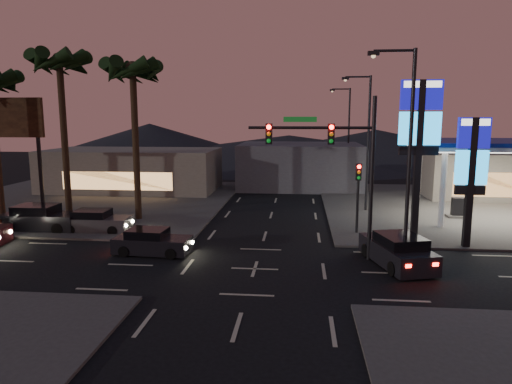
# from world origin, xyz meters

# --- Properties ---
(ground) EXTENTS (140.00, 140.00, 0.00)m
(ground) POSITION_xyz_m (0.00, 0.00, 0.00)
(ground) COLOR black
(ground) RESTS_ON ground
(corner_lot_ne) EXTENTS (24.00, 24.00, 0.12)m
(corner_lot_ne) POSITION_xyz_m (16.00, 16.00, 0.06)
(corner_lot_ne) COLOR #47443F
(corner_lot_ne) RESTS_ON ground
(corner_lot_nw) EXTENTS (24.00, 24.00, 0.12)m
(corner_lot_nw) POSITION_xyz_m (-16.00, 16.00, 0.06)
(corner_lot_nw) COLOR #47443F
(corner_lot_nw) RESTS_ON ground
(gas_station) EXTENTS (12.20, 8.20, 5.47)m
(gas_station) POSITION_xyz_m (16.00, 12.00, 5.08)
(gas_station) COLOR silver
(gas_station) RESTS_ON ground
(convenience_store) EXTENTS (10.00, 6.00, 4.00)m
(convenience_store) POSITION_xyz_m (18.00, 21.00, 2.00)
(convenience_store) COLOR #726B5B
(convenience_store) RESTS_ON ground
(pylon_sign_tall) EXTENTS (2.20, 0.35, 9.00)m
(pylon_sign_tall) POSITION_xyz_m (8.50, 5.50, 6.39)
(pylon_sign_tall) COLOR black
(pylon_sign_tall) RESTS_ON ground
(pylon_sign_short) EXTENTS (1.60, 0.35, 7.00)m
(pylon_sign_short) POSITION_xyz_m (11.00, 4.50, 4.66)
(pylon_sign_short) COLOR black
(pylon_sign_short) RESTS_ON ground
(traffic_signal_mast) EXTENTS (6.10, 0.39, 8.00)m
(traffic_signal_mast) POSITION_xyz_m (3.76, 1.99, 5.23)
(traffic_signal_mast) COLOR black
(traffic_signal_mast) RESTS_ON ground
(pedestal_signal) EXTENTS (0.32, 0.39, 4.30)m
(pedestal_signal) POSITION_xyz_m (5.50, 6.98, 2.92)
(pedestal_signal) COLOR black
(pedestal_signal) RESTS_ON ground
(streetlight_near) EXTENTS (2.14, 0.25, 10.00)m
(streetlight_near) POSITION_xyz_m (6.79, 1.00, 5.72)
(streetlight_near) COLOR black
(streetlight_near) RESTS_ON ground
(streetlight_mid) EXTENTS (2.14, 0.25, 10.00)m
(streetlight_mid) POSITION_xyz_m (6.79, 14.00, 5.72)
(streetlight_mid) COLOR black
(streetlight_mid) RESTS_ON ground
(streetlight_far) EXTENTS (2.14, 0.25, 10.00)m
(streetlight_far) POSITION_xyz_m (6.79, 28.00, 5.72)
(streetlight_far) COLOR black
(streetlight_far) RESTS_ON ground
(palm_a) EXTENTS (4.41, 4.41, 10.86)m
(palm_a) POSITION_xyz_m (-9.00, 9.50, 9.43)
(palm_a) COLOR black
(palm_a) RESTS_ON ground
(palm_b) EXTENTS (4.41, 4.41, 11.46)m
(palm_b) POSITION_xyz_m (-14.00, 9.50, 9.97)
(palm_b) COLOR black
(palm_b) RESTS_ON ground
(billboard) EXTENTS (6.00, 0.30, 8.50)m
(billboard) POSITION_xyz_m (-20.50, 13.00, 6.33)
(billboard) COLOR black
(billboard) RESTS_ON ground
(building_far_west) EXTENTS (16.00, 8.00, 4.00)m
(building_far_west) POSITION_xyz_m (-14.00, 22.00, 2.00)
(building_far_west) COLOR #726B5B
(building_far_west) RESTS_ON ground
(building_far_mid) EXTENTS (12.00, 9.00, 4.40)m
(building_far_mid) POSITION_xyz_m (2.00, 26.00, 2.20)
(building_far_mid) COLOR #4C4C51
(building_far_mid) RESTS_ON ground
(hill_left) EXTENTS (40.00, 40.00, 6.00)m
(hill_left) POSITION_xyz_m (-25.00, 60.00, 3.00)
(hill_left) COLOR black
(hill_left) RESTS_ON ground
(hill_right) EXTENTS (50.00, 50.00, 5.00)m
(hill_right) POSITION_xyz_m (15.00, 60.00, 2.50)
(hill_right) COLOR black
(hill_right) RESTS_ON ground
(hill_center) EXTENTS (60.00, 60.00, 4.00)m
(hill_center) POSITION_xyz_m (0.00, 60.00, 2.00)
(hill_center) COLOR black
(hill_center) RESTS_ON ground
(car_lane_a_front) EXTENTS (4.10, 1.91, 1.31)m
(car_lane_a_front) POSITION_xyz_m (-5.56, 1.91, 0.61)
(car_lane_a_front) COLOR black
(car_lane_a_front) RESTS_ON ground
(car_lane_b_front) EXTENTS (4.26, 1.85, 1.38)m
(car_lane_b_front) POSITION_xyz_m (-10.47, 6.05, 0.64)
(car_lane_b_front) COLOR #4D4C4E
(car_lane_b_front) RESTS_ON ground
(car_lane_b_mid) EXTENTS (4.95, 2.12, 1.60)m
(car_lane_b_mid) POSITION_xyz_m (-14.08, 6.11, 0.74)
(car_lane_b_mid) COLOR black
(car_lane_b_mid) RESTS_ON ground
(suv_station) EXTENTS (3.09, 4.95, 1.54)m
(suv_station) POSITION_xyz_m (6.71, 1.19, 0.72)
(suv_station) COLOR black
(suv_station) RESTS_ON ground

